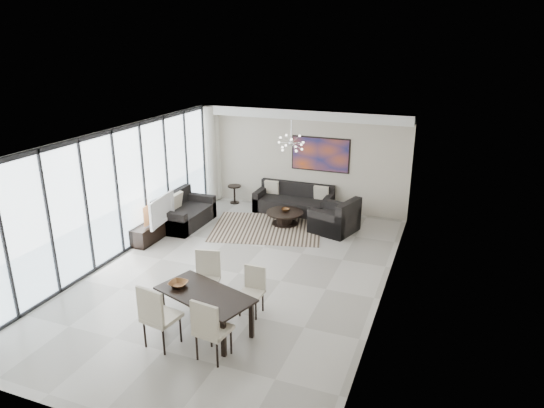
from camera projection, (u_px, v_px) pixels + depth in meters
The scene contains 20 objects.
room_shell at pixel (258, 212), 9.69m from camera, with size 6.00×9.00×2.90m.
window_wall at pixel (121, 193), 10.81m from camera, with size 0.37×8.95×2.90m.
soffit at pixel (302, 114), 13.21m from camera, with size 5.98×0.40×0.26m, color white.
painting at pixel (320, 154), 13.55m from camera, with size 1.68×0.04×0.98m, color #C44D1B.
chandelier at pixel (291, 143), 11.65m from camera, with size 0.66×0.66×0.71m.
rug at pixel (267, 228), 12.74m from camera, with size 2.81×2.16×0.01m, color black.
coffee_table at pixel (285, 217), 12.97m from camera, with size 0.99×0.99×0.35m.
bowl_coffee at pixel (286, 210), 12.96m from camera, with size 0.23×0.23×0.07m, color brown.
sofa_main at pixel (294, 203), 13.86m from camera, with size 2.19×0.90×0.80m.
loveseat at pixel (184, 214), 12.90m from camera, with size 0.97×1.72×0.86m.
armchair at pixel (336, 220), 12.44m from camera, with size 1.25×1.28×0.88m.
side_table at pixel (234, 191), 14.55m from camera, with size 0.40×0.40×0.55m.
tv_console at pixel (153, 230), 12.02m from camera, with size 0.40×1.41×0.44m, color black.
television at pixel (158, 210), 11.81m from camera, with size 1.18×0.15×0.68m, color gray.
dining_table at pixel (205, 298), 8.15m from camera, with size 1.87×1.33×0.70m.
dining_chair_sw at pixel (156, 313), 7.65m from camera, with size 0.59×0.59×1.12m.
dining_chair_se at pixel (209, 326), 7.36m from camera, with size 0.55×0.55×1.06m.
dining_chair_nw at pixel (207, 274), 9.03m from camera, with size 0.56×0.56×1.03m.
dining_chair_ne at pixel (253, 287), 8.74m from camera, with size 0.41×0.41×0.88m.
bowl_dining at pixel (178, 284), 8.34m from camera, with size 0.32×0.32×0.08m, color brown.
Camera 1 is at (3.99, -8.39, 4.78)m, focal length 32.00 mm.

